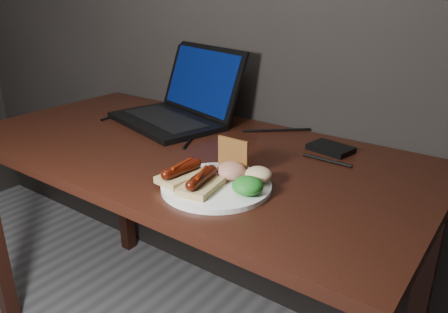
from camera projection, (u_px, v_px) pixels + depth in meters
desk at (185, 175)px, 1.31m from camera, size 1.40×0.70×0.75m
laptop at (179, 105)px, 1.50m from camera, size 0.46×0.42×0.25m
hard_drive at (331, 148)px, 1.24m from camera, size 0.13×0.10×0.02m
desk_cables at (217, 132)px, 1.39m from camera, size 0.86×0.38×0.01m
plate at (216, 186)px, 1.01m from camera, size 0.30×0.30×0.01m
bread_sausage_left at (182, 173)px, 1.02m from camera, size 0.08×0.12×0.04m
bread_sausage_center at (202, 182)px, 0.98m from camera, size 0.09×0.13×0.04m
crispbread at (233, 155)px, 1.06m from camera, size 0.08×0.01×0.08m
salad_greens at (248, 186)px, 0.96m from camera, size 0.07×0.07×0.04m
salsa_mound at (231, 171)px, 1.03m from camera, size 0.07×0.07×0.04m
coleslaw_mound at (258, 175)px, 1.02m from camera, size 0.06×0.06×0.04m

